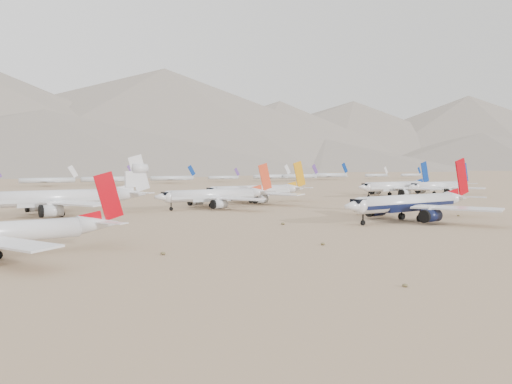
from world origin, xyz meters
TOP-DOWN VIEW (x-y plane):
  - ground at (0.00, 0.00)m, footprint 7000.00×7000.00m
  - main_airliner at (4.09, 2.15)m, footprint 48.23×47.11m
  - second_airliner at (-94.63, 6.36)m, footprint 38.56×37.69m
  - row2_navy_widebody at (85.32, 74.08)m, footprint 47.77×46.72m
  - row2_gold_tail at (5.81, 77.20)m, footprint 46.97×45.93m
  - row2_orange_tail at (-18.84, 65.94)m, footprint 44.09×43.13m
  - row2_white_trijet at (-69.17, 69.63)m, footprint 51.75×50.57m
  - row2_blue_far at (111.99, 68.22)m, footprint 45.62×44.60m
  - distant_storage_row at (52.64, 296.94)m, footprint 667.74×59.72m
  - foothills at (526.68, 1100.00)m, footprint 4637.50×1395.00m
  - desert_scrub at (-6.12, -27.48)m, footprint 261.14×121.67m

SIDE VIEW (x-z plane):
  - ground at x=0.00m, z-range 0.00..0.00m
  - desert_scrub at x=-6.12m, z-range -0.04..0.62m
  - second_airliner at x=-94.63m, z-range -3.01..10.66m
  - row2_orange_tail at x=-18.84m, z-range -3.45..12.28m
  - distant_storage_row at x=52.64m, z-range -3.56..12.43m
  - row2_blue_far at x=111.99m, z-range -3.59..12.62m
  - row2_gold_tail at x=5.81m, z-range -3.69..13.04m
  - main_airliner at x=4.09m, z-range -3.83..13.19m
  - row2_navy_widebody at x=85.32m, z-range -3.75..13.24m
  - row2_white_trijet at x=-69.17m, z-range -3.86..14.48m
  - foothills at x=526.68m, z-range -10.35..144.65m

